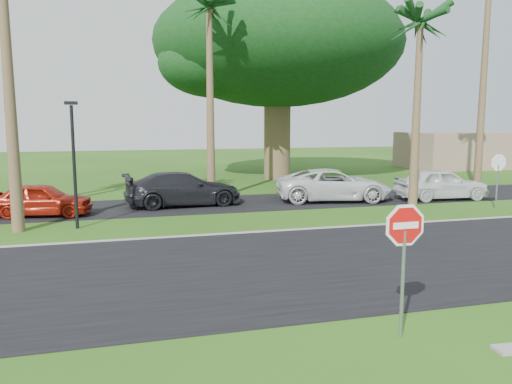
{
  "coord_description": "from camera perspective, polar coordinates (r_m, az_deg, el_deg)",
  "views": [
    {
      "loc": [
        -4.32,
        -10.69,
        3.93
      ],
      "look_at": [
        -0.41,
        3.79,
        1.8
      ],
      "focal_mm": 35.0,
      "sensor_mm": 36.0,
      "label": 1
    }
  ],
  "objects": [
    {
      "name": "ground",
      "position": [
        12.18,
        6.64,
        -10.79
      ],
      "size": [
        120.0,
        120.0,
        0.0
      ],
      "primitive_type": "plane",
      "color": "#244B12",
      "rests_on": "ground"
    },
    {
      "name": "road",
      "position": [
        13.97,
        3.58,
        -8.23
      ],
      "size": [
        120.0,
        8.0,
        0.02
      ],
      "primitive_type": "cube",
      "color": "black",
      "rests_on": "ground"
    },
    {
      "name": "parking_strip",
      "position": [
        23.91,
        -4.49,
        -1.38
      ],
      "size": [
        120.0,
        5.0,
        0.02
      ],
      "primitive_type": "cube",
      "color": "black",
      "rests_on": "ground"
    },
    {
      "name": "curb",
      "position": [
        17.72,
        -0.62,
        -4.63
      ],
      "size": [
        120.0,
        0.12,
        0.06
      ],
      "primitive_type": "cube",
      "color": "gray",
      "rests_on": "ground"
    },
    {
      "name": "stop_sign_near",
      "position": [
        9.33,
        16.58,
        -5.62
      ],
      "size": [
        1.05,
        0.07,
        2.62
      ],
      "color": "gray",
      "rests_on": "ground"
    },
    {
      "name": "stop_sign_far",
      "position": [
        24.91,
        25.94,
        2.3
      ],
      "size": [
        1.05,
        0.07,
        2.62
      ],
      "rotation": [
        0.0,
        0.0,
        3.14
      ],
      "color": "gray",
      "rests_on": "ground"
    },
    {
      "name": "palm_center",
      "position": [
        25.61,
        -5.39,
        19.84
      ],
      "size": [
        5.0,
        5.0,
        10.5
      ],
      "color": "brown",
      "rests_on": "ground"
    },
    {
      "name": "palm_right_near",
      "position": [
        24.97,
        18.28,
        17.51
      ],
      "size": [
        5.0,
        5.0,
        9.5
      ],
      "color": "brown",
      "rests_on": "ground"
    },
    {
      "name": "canopy_tree",
      "position": [
        34.65,
        2.49,
        16.4
      ],
      "size": [
        16.5,
        16.5,
        13.12
      ],
      "color": "brown",
      "rests_on": "ground"
    },
    {
      "name": "streetlight_right",
      "position": [
        19.31,
        -20.11,
        3.79
      ],
      "size": [
        0.45,
        0.25,
        4.64
      ],
      "color": "black",
      "rests_on": "ground"
    },
    {
      "name": "building_far",
      "position": [
        46.41,
        22.6,
        4.46
      ],
      "size": [
        10.0,
        6.0,
        3.0
      ],
      "primitive_type": "cube",
      "color": "gray",
      "rests_on": "ground"
    },
    {
      "name": "car_red",
      "position": [
        22.57,
        -23.32,
        -0.83
      ],
      "size": [
        4.27,
        2.28,
        1.38
      ],
      "primitive_type": "imported",
      "rotation": [
        0.0,
        0.0,
        1.41
      ],
      "color": "#9D1A0D",
      "rests_on": "ground"
    },
    {
      "name": "car_dark",
      "position": [
        23.53,
        -8.33,
        0.32
      ],
      "size": [
        5.56,
        2.59,
        1.57
      ],
      "primitive_type": "imported",
      "rotation": [
        0.0,
        0.0,
        1.64
      ],
      "color": "black",
      "rests_on": "ground"
    },
    {
      "name": "car_minivan",
      "position": [
        25.02,
        8.87,
        0.77
      ],
      "size": [
        6.04,
        3.59,
        1.57
      ],
      "primitive_type": "imported",
      "rotation": [
        0.0,
        0.0,
        1.39
      ],
      "color": "silver",
      "rests_on": "ground"
    },
    {
      "name": "car_pickup",
      "position": [
        26.83,
        20.38,
        0.85
      ],
      "size": [
        4.77,
        2.23,
        1.58
      ],
      "primitive_type": "imported",
      "rotation": [
        0.0,
        0.0,
        1.49
      ],
      "color": "silver",
      "rests_on": "ground"
    },
    {
      "name": "utility_slab",
      "position": [
        10.04,
        27.08,
        -15.7
      ],
      "size": [
        0.58,
        0.4,
        0.06
      ],
      "primitive_type": "cube",
      "rotation": [
        0.0,
        0.0,
        -0.09
      ],
      "color": "gray",
      "rests_on": "ground"
    }
  ]
}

